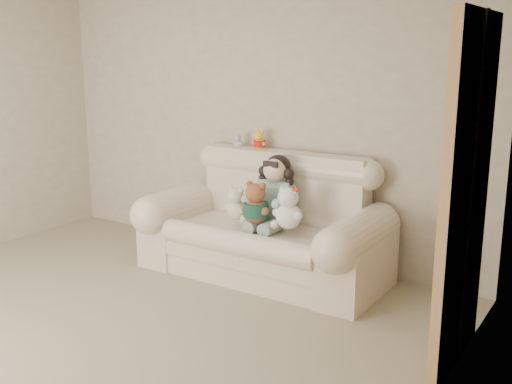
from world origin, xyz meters
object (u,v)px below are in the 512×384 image
object	(u,v)px
sofa	(262,217)
white_cat	(289,203)
cream_teddy	(236,200)
seated_child	(275,191)
brown_teddy	(256,199)

from	to	relation	value
sofa	white_cat	xyz separation A→B (m)	(0.33, -0.13, 0.19)
cream_teddy	seated_child	bearing A→B (deg)	36.67
sofa	brown_teddy	distance (m)	0.25
sofa	brown_teddy	size ratio (longest dim) A/B	5.07
sofa	white_cat	world-z (taller)	sofa
sofa	seated_child	distance (m)	0.25
brown_teddy	cream_teddy	xyz separation A→B (m)	(-0.21, 0.02, -0.04)
seated_child	white_cat	bearing A→B (deg)	-42.26
white_cat	cream_teddy	distance (m)	0.50
cream_teddy	sofa	bearing A→B (deg)	34.76
sofa	brown_teddy	bearing A→B (deg)	-76.84
seated_child	white_cat	distance (m)	0.33
brown_teddy	cream_teddy	size ratio (longest dim) A/B	1.26
seated_child	cream_teddy	bearing A→B (deg)	-140.03
sofa	seated_child	world-z (taller)	seated_child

